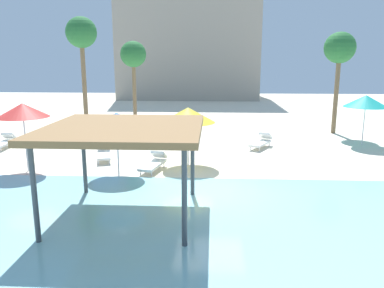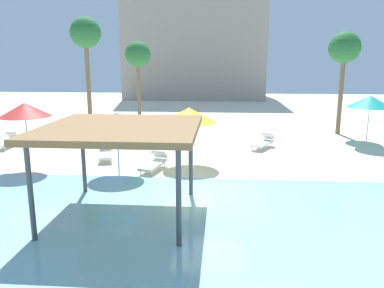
{
  "view_description": "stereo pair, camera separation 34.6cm",
  "coord_description": "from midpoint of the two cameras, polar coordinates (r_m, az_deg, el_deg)",
  "views": [
    {
      "loc": [
        0.07,
        -12.96,
        4.63
      ],
      "look_at": [
        -0.74,
        2.0,
        1.3
      ],
      "focal_mm": 35.87,
      "sensor_mm": 36.0,
      "label": 1
    },
    {
      "loc": [
        0.41,
        -12.94,
        4.63
      ],
      "look_at": [
        -0.74,
        2.0,
        1.3
      ],
      "focal_mm": 35.87,
      "sensor_mm": 36.0,
      "label": 2
    }
  ],
  "objects": [
    {
      "name": "beach_umbrella_teal_0",
      "position": [
        22.62,
        24.05,
        5.84
      ],
      "size": [
        2.32,
        2.32,
        2.74
      ],
      "color": "silver",
      "rests_on": "ground"
    },
    {
      "name": "beach_umbrella_yellow_3",
      "position": [
        16.68,
        -1.19,
        4.34
      ],
      "size": [
        2.37,
        2.37,
        2.58
      ],
      "color": "silver",
      "rests_on": "ground"
    },
    {
      "name": "lounge_chair_1",
      "position": [
        22.71,
        -26.56,
        0.28
      ],
      "size": [
        0.71,
        1.93,
        0.74
      ],
      "rotation": [
        0.0,
        0.0,
        -1.51
      ],
      "color": "white",
      "rests_on": "ground"
    },
    {
      "name": "lounge_chair_4",
      "position": [
        20.72,
        9.82,
        0.37
      ],
      "size": [
        1.43,
        1.95,
        0.74
      ],
      "rotation": [
        0.0,
        0.0,
        -2.07
      ],
      "color": "white",
      "rests_on": "ground"
    },
    {
      "name": "shade_pavilion",
      "position": [
        11.25,
        -10.96,
        1.88
      ],
      "size": [
        4.46,
        4.46,
        2.76
      ],
      "color": "#42474C",
      "rests_on": "ground"
    },
    {
      "name": "lagoon_water",
      "position": [
        8.98,
        1.19,
        -18.37
      ],
      "size": [
        44.0,
        13.5,
        0.04
      ],
      "primitive_type": "cube",
      "color": "#8CC6CC",
      "rests_on": "ground"
    },
    {
      "name": "hotel_block_0",
      "position": [
        48.86,
        -0.55,
        16.26
      ],
      "size": [
        16.23,
        11.3,
        15.6
      ],
      "primitive_type": "cube",
      "color": "#9E9384",
      "rests_on": "ground"
    },
    {
      "name": "palm_tree_1",
      "position": [
        25.46,
        -16.51,
        15.17
      ],
      "size": [
        1.9,
        1.9,
        7.18
      ],
      "color": "brown",
      "rests_on": "ground"
    },
    {
      "name": "lounge_chair_0",
      "position": [
        22.39,
        -13.8,
        1.1
      ],
      "size": [
        1.28,
        1.98,
        0.74
      ],
      "rotation": [
        0.0,
        0.0,
        -1.96
      ],
      "color": "white",
      "rests_on": "ground"
    },
    {
      "name": "beach_umbrella_blue_1",
      "position": [
        15.47,
        -11.78,
        3.49
      ],
      "size": [
        2.14,
        2.14,
        2.57
      ],
      "color": "silver",
      "rests_on": "ground"
    },
    {
      "name": "beach_umbrella_red_4",
      "position": [
        17.28,
        -24.41,
        4.58
      ],
      "size": [
        2.1,
        2.1,
        2.87
      ],
      "color": "silver",
      "rests_on": "ground"
    },
    {
      "name": "palm_tree_2",
      "position": [
        25.64,
        20.74,
        12.92
      ],
      "size": [
        1.9,
        1.9,
        6.26
      ],
      "color": "brown",
      "rests_on": "ground"
    },
    {
      "name": "lounge_chair_3",
      "position": [
        16.38,
        -6.26,
        -2.77
      ],
      "size": [
        1.02,
        1.98,
        0.74
      ],
      "rotation": [
        0.0,
        0.0,
        -1.8
      ],
      "color": "white",
      "rests_on": "ground"
    },
    {
      "name": "lounge_chair_2",
      "position": [
        18.53,
        -13.5,
        -1.24
      ],
      "size": [
        1.09,
        1.99,
        0.74
      ],
      "rotation": [
        0.0,
        0.0,
        -1.3
      ],
      "color": "white",
      "rests_on": "ground"
    },
    {
      "name": "palm_tree_0",
      "position": [
        29.19,
        -9.07,
        12.79
      ],
      "size": [
        1.9,
        1.9,
        5.92
      ],
      "color": "brown",
      "rests_on": "ground"
    },
    {
      "name": "ground_plane",
      "position": [
        13.76,
        1.94,
        -7.15
      ],
      "size": [
        80.0,
        80.0,
        0.0
      ],
      "primitive_type": "plane",
      "color": "beige"
    }
  ]
}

